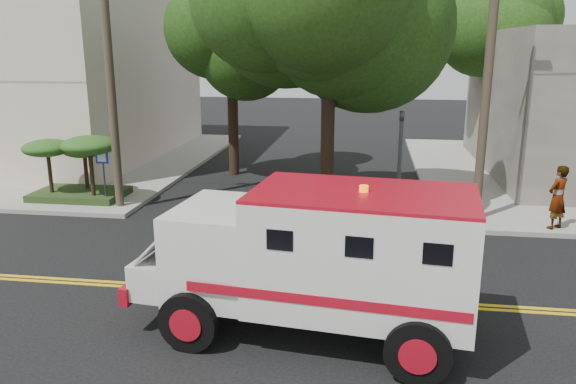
# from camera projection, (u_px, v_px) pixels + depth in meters

# --- Properties ---
(ground) EXTENTS (100.00, 100.00, 0.00)m
(ground) POSITION_uv_depth(u_px,v_px,m) (239.00, 292.00, 12.91)
(ground) COLOR black
(ground) RESTS_ON ground
(sidewalk_nw) EXTENTS (17.00, 17.00, 0.15)m
(sidewalk_nw) POSITION_uv_depth(u_px,v_px,m) (34.00, 159.00, 27.70)
(sidewalk_nw) COLOR gray
(sidewalk_nw) RESTS_ON ground
(building_left) EXTENTS (16.00, 14.00, 10.00)m
(building_left) POSITION_uv_depth(u_px,v_px,m) (3.00, 53.00, 28.13)
(building_left) COLOR beige
(building_left) RESTS_ON sidewalk_nw
(utility_pole_left) EXTENTS (0.28, 0.28, 9.00)m
(utility_pole_left) POSITION_uv_depth(u_px,v_px,m) (110.00, 77.00, 18.30)
(utility_pole_left) COLOR #382D23
(utility_pole_left) RESTS_ON ground
(utility_pole_right) EXTENTS (0.28, 0.28, 9.00)m
(utility_pole_right) POSITION_uv_depth(u_px,v_px,m) (487.00, 80.00, 16.84)
(utility_pole_right) COLOR #382D23
(utility_pole_right) RESTS_ON ground
(tree_left) EXTENTS (4.48, 4.20, 7.70)m
(tree_left) POSITION_uv_depth(u_px,v_px,m) (237.00, 40.00, 23.12)
(tree_left) COLOR black
(tree_left) RESTS_ON ground
(tree_right) EXTENTS (4.80, 4.50, 8.20)m
(tree_right) POSITION_uv_depth(u_px,v_px,m) (507.00, 32.00, 25.25)
(tree_right) COLOR black
(tree_right) RESTS_ON ground
(traffic_signal) EXTENTS (0.15, 0.18, 3.60)m
(traffic_signal) POSITION_uv_depth(u_px,v_px,m) (400.00, 156.00, 17.18)
(traffic_signal) COLOR #3F3F42
(traffic_signal) RESTS_ON ground
(accessibility_sign) EXTENTS (0.45, 0.10, 2.02)m
(accessibility_sign) POSITION_uv_depth(u_px,v_px,m) (103.00, 169.00, 19.34)
(accessibility_sign) COLOR #3F3F42
(accessibility_sign) RESTS_ON ground
(palm_planter) EXTENTS (3.52, 2.63, 2.36)m
(palm_planter) POSITION_uv_depth(u_px,v_px,m) (76.00, 158.00, 19.87)
(palm_planter) COLOR #1E3314
(palm_planter) RESTS_ON sidewalk_nw
(armored_truck) EXTENTS (6.71, 3.23, 2.95)m
(armored_truck) POSITION_uv_depth(u_px,v_px,m) (317.00, 254.00, 10.61)
(armored_truck) COLOR silver
(armored_truck) RESTS_ON ground
(pedestrian_a) EXTENTS (0.84, 0.80, 1.94)m
(pedestrian_a) POSITION_uv_depth(u_px,v_px,m) (558.00, 197.00, 16.71)
(pedestrian_a) COLOR gray
(pedestrian_a) RESTS_ON sidewalk_ne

